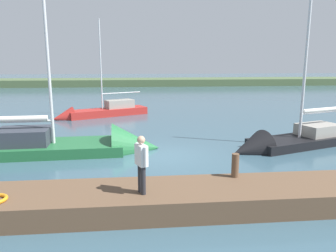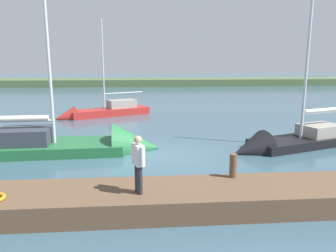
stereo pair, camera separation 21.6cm
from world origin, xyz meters
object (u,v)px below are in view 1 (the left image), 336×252
Objects in this scene: sailboat_far_right at (98,114)px; sailboat_mid_channel at (80,148)px; sailboat_outer_mooring at (288,144)px; mooring_post_near at (235,165)px; person_on_dock at (141,161)px.

sailboat_far_right is 10.21m from sailboat_mid_channel.
sailboat_mid_channel is at bearing -19.76° from sailboat_outer_mooring.
sailboat_far_right reaches higher than mooring_post_near.
person_on_dock is at bearing 75.03° from sailboat_far_right.
sailboat_outer_mooring reaches higher than sailboat_far_right.
mooring_post_near is 0.09× the size of sailboat_far_right.
person_on_dock reaches higher than mooring_post_near.
mooring_post_near is 17.16m from sailboat_far_right.
person_on_dock is (2.99, 1.00, 0.56)m from mooring_post_near.
sailboat_mid_channel is (10.39, -0.14, -0.01)m from sailboat_outer_mooring.
sailboat_outer_mooring is 10.14m from person_on_dock.
sailboat_far_right is at bearing 89.23° from sailboat_mid_channel.
sailboat_outer_mooring is at bearing -128.86° from mooring_post_near.
sailboat_mid_channel is (-0.32, 10.21, -0.03)m from sailboat_far_right.
sailboat_mid_channel is at bearing 66.22° from sailboat_far_right.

